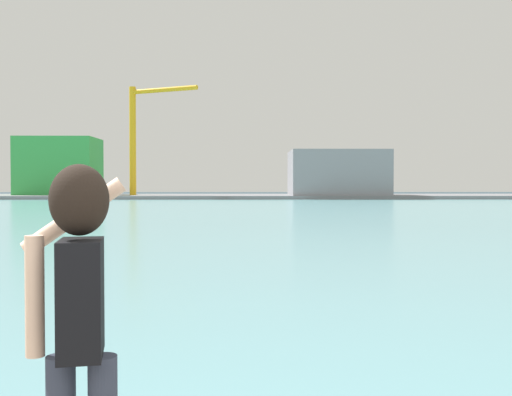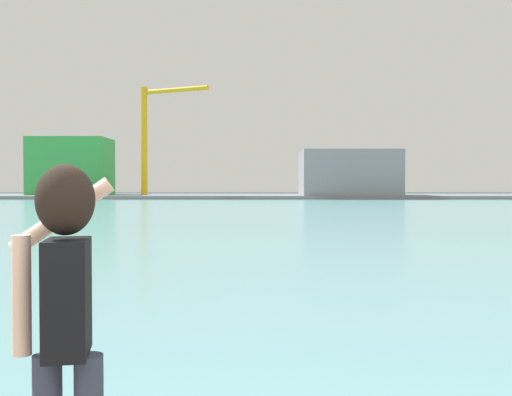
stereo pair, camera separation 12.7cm
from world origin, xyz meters
name	(u,v)px [view 1 (the left image)]	position (x,y,z in m)	size (l,w,h in m)	color
ground_plane	(239,209)	(0.00, 50.00, 0.00)	(220.00, 220.00, 0.00)	#334751
harbor_water	(239,208)	(0.00, 52.00, 0.01)	(140.00, 100.00, 0.02)	#6BA8B2
far_shore_dock	(241,196)	(0.00, 92.00, 0.26)	(140.00, 20.00, 0.52)	gray
person_photographer	(79,305)	(-0.31, 0.95, 1.63)	(0.53, 0.55, 1.74)	#2D3342
warehouse_left	(59,166)	(-28.82, 92.79, 5.01)	(11.84, 8.98, 8.99)	green
warehouse_right	(337,173)	(14.66, 88.20, 3.88)	(14.42, 11.01, 6.73)	gray
port_crane	(140,129)	(-15.27, 88.63, 10.63)	(10.84, 5.54, 16.50)	yellow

